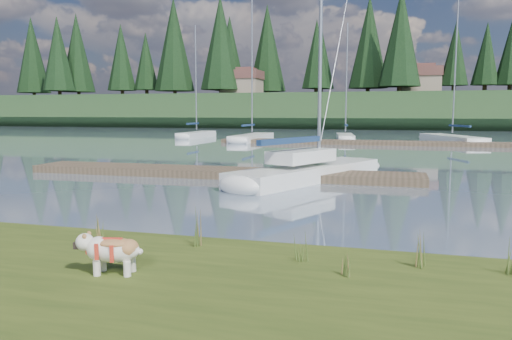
% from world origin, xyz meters
% --- Properties ---
extents(ground, '(200.00, 200.00, 0.00)m').
position_xyz_m(ground, '(0.00, 30.00, 0.00)').
color(ground, slate).
rests_on(ground, ground).
extents(ridge, '(200.00, 20.00, 5.00)m').
position_xyz_m(ridge, '(0.00, 73.00, 2.50)').
color(ridge, '#1E361B').
rests_on(ridge, ground).
extents(bulldog, '(0.96, 0.49, 0.56)m').
position_xyz_m(bulldog, '(-0.88, -3.74, 0.70)').
color(bulldog, silver).
rests_on(bulldog, bank).
extents(sailboat_main, '(5.26, 8.77, 12.73)m').
position_xyz_m(sailboat_main, '(-0.02, 9.42, 0.42)').
color(sailboat_main, white).
rests_on(sailboat_main, ground).
extents(dock_near, '(16.00, 2.00, 0.30)m').
position_xyz_m(dock_near, '(-4.00, 9.00, 0.15)').
color(dock_near, '#4C3D2C').
rests_on(dock_near, ground).
extents(dock_far, '(26.00, 2.20, 0.30)m').
position_xyz_m(dock_far, '(2.00, 30.00, 0.15)').
color(dock_far, '#4C3D2C').
rests_on(dock_far, ground).
extents(sailboat_bg_0, '(1.62, 7.47, 10.85)m').
position_xyz_m(sailboat_bg_0, '(-15.95, 36.35, 0.32)').
color(sailboat_bg_0, white).
rests_on(sailboat_bg_0, ground).
extents(sailboat_bg_1, '(1.97, 9.06, 13.34)m').
position_xyz_m(sailboat_bg_1, '(-9.28, 32.99, 0.32)').
color(sailboat_bg_1, white).
rests_on(sailboat_bg_1, ground).
extents(sailboat_bg_2, '(2.29, 6.84, 10.24)m').
position_xyz_m(sailboat_bg_2, '(-1.55, 35.22, 0.33)').
color(sailboat_bg_2, white).
rests_on(sailboat_bg_2, ground).
extents(sailboat_bg_3, '(5.27, 9.74, 14.06)m').
position_xyz_m(sailboat_bg_3, '(7.05, 35.67, 0.32)').
color(sailboat_bg_3, white).
rests_on(sailboat_bg_3, ground).
extents(weed_0, '(0.17, 0.14, 0.68)m').
position_xyz_m(weed_0, '(-0.32, -2.12, 0.64)').
color(weed_0, '#475B23').
rests_on(weed_0, bank).
extents(weed_1, '(0.17, 0.14, 0.49)m').
position_xyz_m(weed_1, '(1.53, -2.47, 0.55)').
color(weed_1, '#475B23').
rests_on(weed_1, bank).
extents(weed_2, '(0.17, 0.14, 0.71)m').
position_xyz_m(weed_2, '(3.25, -2.27, 0.65)').
color(weed_2, '#475B23').
rests_on(weed_2, bank).
extents(weed_3, '(0.17, 0.14, 0.48)m').
position_xyz_m(weed_3, '(-2.03, -2.18, 0.55)').
color(weed_3, '#475B23').
rests_on(weed_3, bank).
extents(weed_4, '(0.17, 0.14, 0.41)m').
position_xyz_m(weed_4, '(2.26, -2.95, 0.52)').
color(weed_4, '#475B23').
rests_on(weed_4, bank).
extents(weed_5, '(0.17, 0.14, 0.53)m').
position_xyz_m(weed_5, '(4.41, -2.30, 0.57)').
color(weed_5, '#475B23').
rests_on(weed_5, bank).
extents(mud_lip, '(60.00, 0.50, 0.14)m').
position_xyz_m(mud_lip, '(0.00, -1.60, 0.07)').
color(mud_lip, '#33281C').
rests_on(mud_lip, ground).
extents(conifer_0, '(5.72, 5.72, 14.15)m').
position_xyz_m(conifer_0, '(-55.00, 67.00, 12.64)').
color(conifer_0, '#382619').
rests_on(conifer_0, ridge).
extents(conifer_1, '(4.40, 4.40, 11.30)m').
position_xyz_m(conifer_1, '(-40.00, 71.00, 11.28)').
color(conifer_1, '#382619').
rests_on(conifer_1, ridge).
extents(conifer_2, '(6.60, 6.60, 16.05)m').
position_xyz_m(conifer_2, '(-25.00, 68.00, 13.54)').
color(conifer_2, '#382619').
rests_on(conifer_2, ridge).
extents(conifer_3, '(4.84, 4.84, 12.25)m').
position_xyz_m(conifer_3, '(-10.00, 72.00, 11.74)').
color(conifer_3, '#382619').
rests_on(conifer_3, ridge).
extents(conifer_4, '(6.16, 6.16, 15.10)m').
position_xyz_m(conifer_4, '(3.00, 66.00, 13.09)').
color(conifer_4, '#382619').
rests_on(conifer_4, ridge).
extents(conifer_5, '(3.96, 3.96, 10.35)m').
position_xyz_m(conifer_5, '(15.00, 70.00, 10.83)').
color(conifer_5, '#382619').
rests_on(conifer_5, ridge).
extents(house_0, '(6.30, 5.30, 4.65)m').
position_xyz_m(house_0, '(-22.00, 70.00, 7.31)').
color(house_0, gray).
rests_on(house_0, ridge).
extents(house_1, '(6.30, 5.30, 4.65)m').
position_xyz_m(house_1, '(6.00, 71.00, 7.31)').
color(house_1, gray).
rests_on(house_1, ridge).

